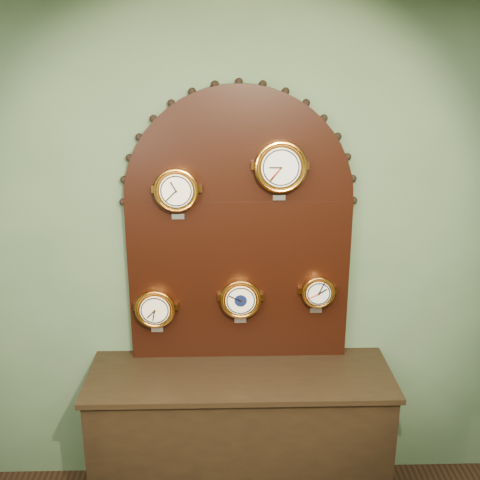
{
  "coord_description": "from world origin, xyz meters",
  "views": [
    {
      "loc": [
        -0.07,
        -0.52,
        2.48
      ],
      "look_at": [
        0.0,
        2.25,
        1.58
      ],
      "focal_mm": 43.56,
      "sensor_mm": 36.0,
      "label": 1
    }
  ],
  "objects_px": {
    "roman_clock": "(177,190)",
    "hygrometer": "(155,308)",
    "barometer": "(241,298)",
    "tide_clock": "(318,291)",
    "shop_counter": "(240,441)",
    "arabic_clock": "(281,167)",
    "display_board": "(239,220)"
  },
  "relations": [
    {
      "from": "roman_clock",
      "to": "hygrometer",
      "type": "xyz_separation_m",
      "value": [
        -0.14,
        0.0,
        -0.66
      ]
    },
    {
      "from": "barometer",
      "to": "tide_clock",
      "type": "bearing_deg",
      "value": 0.18
    },
    {
      "from": "shop_counter",
      "to": "arabic_clock",
      "type": "height_order",
      "value": "arabic_clock"
    },
    {
      "from": "arabic_clock",
      "to": "tide_clock",
      "type": "xyz_separation_m",
      "value": [
        0.22,
        0.0,
        -0.69
      ]
    },
    {
      "from": "display_board",
      "to": "hygrometer",
      "type": "xyz_separation_m",
      "value": [
        -0.46,
        -0.07,
        -0.48
      ]
    },
    {
      "from": "roman_clock",
      "to": "tide_clock",
      "type": "relative_size",
      "value": 1.21
    },
    {
      "from": "shop_counter",
      "to": "hygrometer",
      "type": "xyz_separation_m",
      "value": [
        -0.46,
        0.15,
        0.75
      ]
    },
    {
      "from": "arabic_clock",
      "to": "barometer",
      "type": "height_order",
      "value": "arabic_clock"
    },
    {
      "from": "hygrometer",
      "to": "tide_clock",
      "type": "bearing_deg",
      "value": 0.07
    },
    {
      "from": "shop_counter",
      "to": "hygrometer",
      "type": "height_order",
      "value": "hygrometer"
    },
    {
      "from": "barometer",
      "to": "hygrometer",
      "type": "bearing_deg",
      "value": 179.97
    },
    {
      "from": "roman_clock",
      "to": "hygrometer",
      "type": "distance_m",
      "value": 0.67
    },
    {
      "from": "display_board",
      "to": "hygrometer",
      "type": "height_order",
      "value": "display_board"
    },
    {
      "from": "shop_counter",
      "to": "tide_clock",
      "type": "distance_m",
      "value": 0.95
    },
    {
      "from": "roman_clock",
      "to": "hygrometer",
      "type": "relative_size",
      "value": 1.04
    },
    {
      "from": "arabic_clock",
      "to": "shop_counter",
      "type": "bearing_deg",
      "value": -143.81
    },
    {
      "from": "roman_clock",
      "to": "display_board",
      "type": "bearing_deg",
      "value": 11.77
    },
    {
      "from": "display_board",
      "to": "tide_clock",
      "type": "xyz_separation_m",
      "value": [
        0.43,
        -0.07,
        -0.39
      ]
    },
    {
      "from": "barometer",
      "to": "shop_counter",
      "type": "bearing_deg",
      "value": -92.34
    },
    {
      "from": "arabic_clock",
      "to": "barometer",
      "type": "bearing_deg",
      "value": 179.72
    },
    {
      "from": "display_board",
      "to": "barometer",
      "type": "relative_size",
      "value": 5.62
    },
    {
      "from": "roman_clock",
      "to": "arabic_clock",
      "type": "xyz_separation_m",
      "value": [
        0.53,
        -0.0,
        0.12
      ]
    },
    {
      "from": "shop_counter",
      "to": "tide_clock",
      "type": "xyz_separation_m",
      "value": [
        0.43,
        0.15,
        0.84
      ]
    },
    {
      "from": "arabic_clock",
      "to": "barometer",
      "type": "relative_size",
      "value": 1.17
    },
    {
      "from": "roman_clock",
      "to": "tide_clock",
      "type": "distance_m",
      "value": 0.94
    },
    {
      "from": "shop_counter",
      "to": "roman_clock",
      "type": "height_order",
      "value": "roman_clock"
    },
    {
      "from": "roman_clock",
      "to": "barometer",
      "type": "bearing_deg",
      "value": 0.01
    },
    {
      "from": "arabic_clock",
      "to": "hygrometer",
      "type": "bearing_deg",
      "value": 179.89
    },
    {
      "from": "arabic_clock",
      "to": "display_board",
      "type": "bearing_deg",
      "value": 162.02
    },
    {
      "from": "tide_clock",
      "to": "shop_counter",
      "type": "bearing_deg",
      "value": -160.05
    },
    {
      "from": "shop_counter",
      "to": "tide_clock",
      "type": "height_order",
      "value": "tide_clock"
    },
    {
      "from": "display_board",
      "to": "tide_clock",
      "type": "relative_size",
      "value": 6.62
    }
  ]
}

